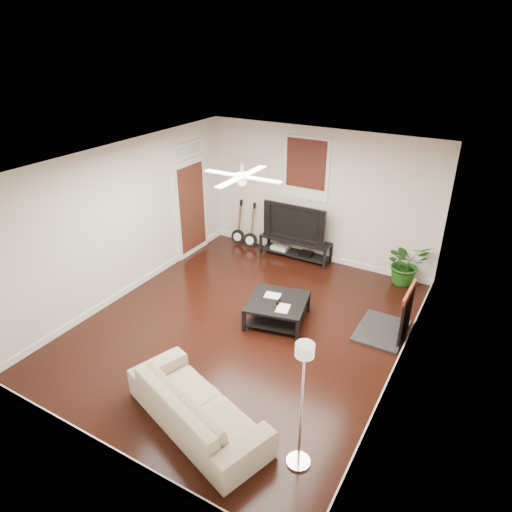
{
  "coord_description": "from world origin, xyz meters",
  "views": [
    {
      "loc": [
        3.34,
        -5.43,
        4.49
      ],
      "look_at": [
        0.0,
        0.4,
        1.15
      ],
      "focal_mm": 32.07,
      "sensor_mm": 36.0,
      "label": 1
    }
  ],
  "objects": [
    {
      "name": "room",
      "position": [
        0.0,
        0.0,
        1.4
      ],
      "size": [
        5.01,
        6.01,
        2.81
      ],
      "color": "black",
      "rests_on": "ground"
    },
    {
      "name": "brick_accent",
      "position": [
        2.49,
        1.0,
        1.4
      ],
      "size": [
        0.02,
        2.2,
        2.8
      ],
      "primitive_type": "cube",
      "color": "#AE5938",
      "rests_on": "floor"
    },
    {
      "name": "fireplace",
      "position": [
        2.2,
        1.0,
        0.46
      ],
      "size": [
        0.8,
        1.1,
        0.92
      ],
      "primitive_type": "cube",
      "color": "black",
      "rests_on": "floor"
    },
    {
      "name": "window_back",
      "position": [
        -0.3,
        2.97,
        1.95
      ],
      "size": [
        1.0,
        0.06,
        1.3
      ],
      "primitive_type": "cube",
      "color": "black",
      "rests_on": "wall_back"
    },
    {
      "name": "door_left",
      "position": [
        -2.46,
        1.9,
        1.25
      ],
      "size": [
        0.08,
        1.0,
        2.5
      ],
      "primitive_type": "cube",
      "color": "white",
      "rests_on": "wall_left"
    },
    {
      "name": "tv_stand",
      "position": [
        -0.38,
        2.78,
        0.22
      ],
      "size": [
        1.57,
        0.42,
        0.44
      ],
      "primitive_type": "cube",
      "color": "black",
      "rests_on": "floor"
    },
    {
      "name": "tv",
      "position": [
        -0.38,
        2.8,
        0.84
      ],
      "size": [
        1.4,
        0.18,
        0.81
      ],
      "primitive_type": "imported",
      "color": "black",
      "rests_on": "tv_stand"
    },
    {
      "name": "coffee_table",
      "position": [
        0.4,
        0.43,
        0.2
      ],
      "size": [
        1.15,
        1.15,
        0.4
      ],
      "primitive_type": "cube",
      "rotation": [
        0.0,
        0.0,
        0.22
      ],
      "color": "black",
      "rests_on": "floor"
    },
    {
      "name": "sofa",
      "position": [
        0.59,
        -2.11,
        0.3
      ],
      "size": [
        2.24,
        1.44,
        0.61
      ],
      "primitive_type": "imported",
      "rotation": [
        0.0,
        0.0,
        2.81
      ],
      "color": "#C5AC94",
      "rests_on": "floor"
    },
    {
      "name": "floor_lamp",
      "position": [
        1.94,
        -2.01,
        0.85
      ],
      "size": [
        0.36,
        0.36,
        1.7
      ],
      "primitive_type": null,
      "rotation": [
        0.0,
        0.0,
        -0.33
      ],
      "color": "silver",
      "rests_on": "floor"
    },
    {
      "name": "potted_plant",
      "position": [
        1.96,
        2.82,
        0.43
      ],
      "size": [
        1.03,
        1.02,
        0.87
      ],
      "primitive_type": "imported",
      "rotation": [
        0.0,
        0.0,
        0.67
      ],
      "color": "#1E5117",
      "rests_on": "floor"
    },
    {
      "name": "guitar_left",
      "position": [
        -1.83,
        2.75,
        0.52
      ],
      "size": [
        0.34,
        0.25,
        1.05
      ],
      "primitive_type": null,
      "rotation": [
        0.0,
        0.0,
        0.07
      ],
      "color": "black",
      "rests_on": "floor"
    },
    {
      "name": "guitar_right",
      "position": [
        -1.48,
        2.72,
        0.52
      ],
      "size": [
        0.36,
        0.28,
        1.05
      ],
      "primitive_type": null,
      "rotation": [
        0.0,
        0.0,
        0.17
      ],
      "color": "black",
      "rests_on": "floor"
    },
    {
      "name": "ceiling_fan",
      "position": [
        0.0,
        0.0,
        2.6
      ],
      "size": [
        1.24,
        1.24,
        0.32
      ],
      "primitive_type": null,
      "color": "white",
      "rests_on": "ceiling"
    }
  ]
}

